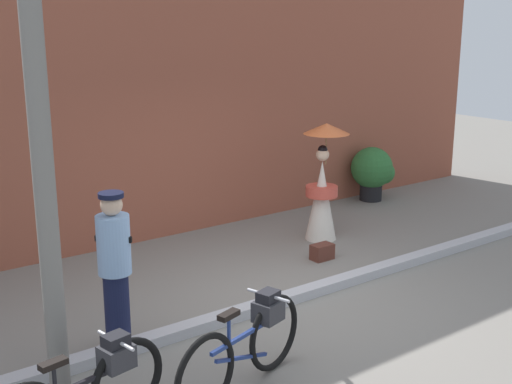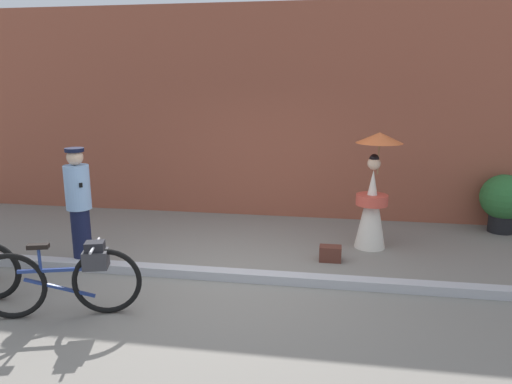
{
  "view_description": "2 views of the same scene",
  "coord_description": "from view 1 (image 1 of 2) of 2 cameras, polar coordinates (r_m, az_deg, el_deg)",
  "views": [
    {
      "loc": [
        -4.88,
        -5.84,
        3.35
      ],
      "look_at": [
        -0.11,
        0.63,
        1.25
      ],
      "focal_mm": 47.38,
      "sensor_mm": 36.0,
      "label": 1
    },
    {
      "loc": [
        1.24,
        -5.74,
        2.55
      ],
      "look_at": [
        0.27,
        0.19,
        1.15
      ],
      "focal_mm": 33.53,
      "sensor_mm": 36.0,
      "label": 2
    }
  ],
  "objects": [
    {
      "name": "person_with_parasol",
      "position": [
        10.33,
        5.63,
        0.62
      ],
      "size": [
        0.7,
        0.7,
        1.8
      ],
      "color": "silver",
      "rests_on": "ground_plane"
    },
    {
      "name": "potted_plant_by_door",
      "position": [
        12.76,
        9.87,
        1.79
      ],
      "size": [
        0.8,
        0.78,
        1.01
      ],
      "color": "black",
      "rests_on": "ground_plane"
    },
    {
      "name": "utility_pole",
      "position": [
        5.64,
        -17.72,
        4.25
      ],
      "size": [
        0.18,
        0.18,
        4.8
      ],
      "primitive_type": "cylinder",
      "color": "slate",
      "rests_on": "ground_plane"
    },
    {
      "name": "sidewalk_curb",
      "position": [
        8.29,
        3.2,
        -8.77
      ],
      "size": [
        14.0,
        0.2,
        0.12
      ],
      "primitive_type": "cube",
      "color": "#B2B2B7",
      "rests_on": "ground_plane"
    },
    {
      "name": "building_wall",
      "position": [
        10.46,
        -8.35,
        6.82
      ],
      "size": [
        14.0,
        0.4,
        3.92
      ],
      "primitive_type": "cube",
      "color": "brown",
      "rests_on": "ground_plane"
    },
    {
      "name": "backpack_on_pavement",
      "position": [
        9.65,
        5.63,
        -5.03
      ],
      "size": [
        0.32,
        0.2,
        0.22
      ],
      "color": "#592D23",
      "rests_on": "ground_plane"
    },
    {
      "name": "bicycle_near_officer",
      "position": [
        6.33,
        -0.79,
        -12.66
      ],
      "size": [
        1.71,
        0.63,
        0.85
      ],
      "color": "black",
      "rests_on": "ground_plane"
    },
    {
      "name": "ground_plane",
      "position": [
        8.32,
        3.2,
        -9.15
      ],
      "size": [
        30.0,
        30.0,
        0.0
      ],
      "primitive_type": "plane",
      "color": "gray"
    },
    {
      "name": "person_officer",
      "position": [
        7.03,
        -11.83,
        -6.19
      ],
      "size": [
        0.34,
        0.34,
        1.67
      ],
      "color": "#141938",
      "rests_on": "ground_plane"
    }
  ]
}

